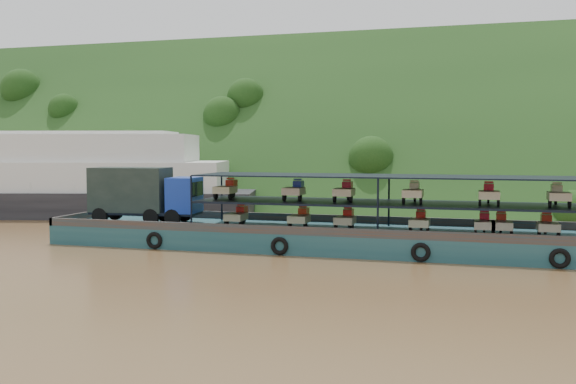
# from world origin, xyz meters

# --- Properties ---
(ground) EXTENTS (160.00, 160.00, 0.00)m
(ground) POSITION_xyz_m (0.00, 0.00, 0.00)
(ground) COLOR brown
(ground) RESTS_ON ground
(hillside) EXTENTS (140.00, 39.60, 39.60)m
(hillside) POSITION_xyz_m (0.00, 36.00, 0.00)
(hillside) COLOR #173412
(hillside) RESTS_ON ground
(cargo_barge) EXTENTS (35.00, 7.18, 4.88)m
(cargo_barge) POSITION_xyz_m (0.07, -0.16, 1.22)
(cargo_barge) COLOR #144049
(cargo_barge) RESTS_ON ground
(passenger_ferry) EXTENTS (39.05, 18.43, 7.67)m
(passenger_ferry) POSITION_xyz_m (-27.55, 12.13, 3.32)
(passenger_ferry) COLOR black
(passenger_ferry) RESTS_ON ground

